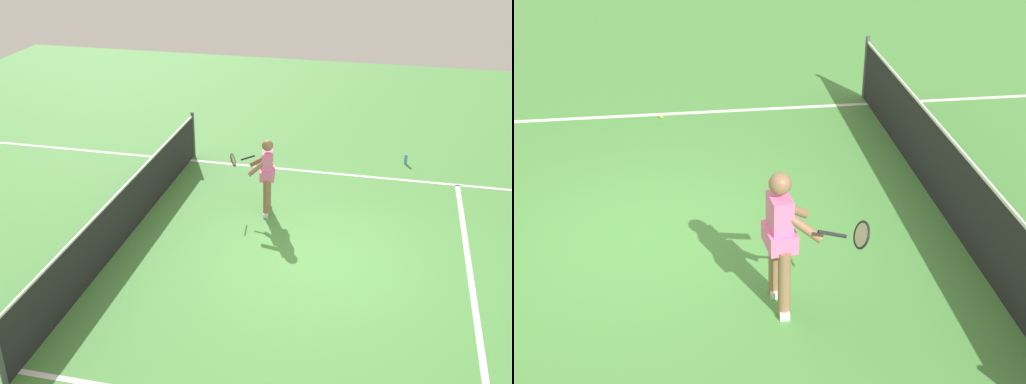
{
  "view_description": "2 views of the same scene",
  "coord_description": "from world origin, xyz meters",
  "views": [
    {
      "loc": [
        -9.29,
        -0.88,
        5.94
      ],
      "look_at": [
        0.38,
        1.33,
        1.02
      ],
      "focal_mm": 43.59,
      "sensor_mm": 36.0,
      "label": 1
    },
    {
      "loc": [
        7.05,
        0.55,
        4.51
      ],
      "look_at": [
        0.72,
        1.39,
        0.87
      ],
      "focal_mm": 47.3,
      "sensor_mm": 36.0,
      "label": 2
    }
  ],
  "objects": [
    {
      "name": "sideline_left_marking",
      "position": [
        -3.7,
        0.0,
        0.0
      ],
      "size": [
        0.1,
        19.2,
        0.01
      ],
      "primitive_type": "cube",
      "color": "white",
      "rests_on": "ground"
    },
    {
      "name": "ground_plane",
      "position": [
        0.0,
        0.0,
        0.0
      ],
      "size": [
        27.56,
        27.56,
        0.0
      ],
      "primitive_type": "plane",
      "color": "#4C9342"
    },
    {
      "name": "tennis_player",
      "position": [
        1.57,
        1.4,
        0.85
      ],
      "size": [
        0.73,
        1.0,
        1.55
      ],
      "color": "#8C6647",
      "rests_on": "ground"
    },
    {
      "name": "tennis_ball_near",
      "position": [
        -3.53,
        0.1,
        0.03
      ],
      "size": [
        0.07,
        0.07,
        0.07
      ],
      "primitive_type": "sphere",
      "color": "#D1E533",
      "rests_on": "ground"
    },
    {
      "name": "court_net",
      "position": [
        0.0,
        3.71,
        0.53
      ],
      "size": [
        8.07,
        0.08,
        1.12
      ],
      "color": "#4C4C51",
      "rests_on": "ground"
    }
  ]
}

